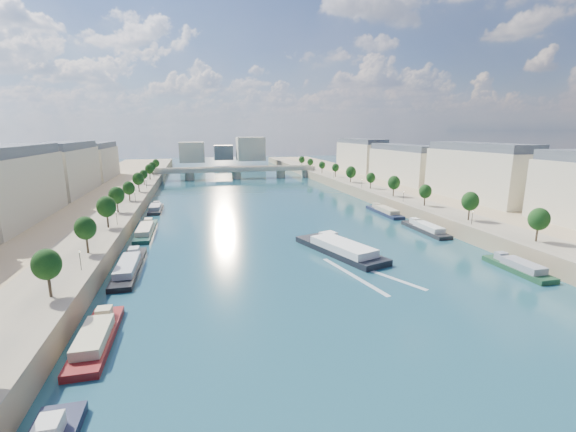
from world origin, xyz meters
TOP-DOWN VIEW (x-y plane):
  - ground at (0.00, 100.00)m, footprint 700.00×700.00m
  - quay_left at (-72.00, 100.00)m, footprint 44.00×520.00m
  - quay_right at (72.00, 100.00)m, footprint 44.00×520.00m
  - pave_left at (-57.00, 100.00)m, footprint 14.00×520.00m
  - pave_right at (57.00, 100.00)m, footprint 14.00×520.00m
  - trees_left at (-55.00, 102.00)m, footprint 4.80×268.80m
  - trees_right at (55.00, 110.00)m, footprint 4.80×268.80m
  - lamps_left at (-52.50, 90.00)m, footprint 0.36×200.36m
  - lamps_right at (52.50, 105.00)m, footprint 0.36×200.36m
  - buildings_left at (-85.00, 112.00)m, footprint 16.00×226.00m
  - buildings_right at (85.00, 112.00)m, footprint 16.00×226.00m
  - skyline at (3.19, 319.52)m, footprint 79.00×42.00m
  - bridge at (0.00, 219.22)m, footprint 112.00×12.00m
  - tour_barge at (8.99, 42.69)m, footprint 18.02×32.16m
  - wake at (8.99, 26.17)m, footprint 15.55×25.74m
  - moored_barges_left at (-45.50, 44.15)m, footprint 5.00×157.13m
  - moored_barges_right at (45.50, 38.13)m, footprint 5.00×125.34m

SIDE VIEW (x-z plane):
  - ground at x=0.00m, z-range 0.00..0.00m
  - wake at x=8.99m, z-range 0.00..0.04m
  - moored_barges_left at x=-45.50m, z-range -0.96..2.64m
  - moored_barges_right at x=45.50m, z-range -0.96..2.64m
  - tour_barge at x=8.99m, z-range -0.87..3.33m
  - quay_left at x=-72.00m, z-range 0.00..5.00m
  - quay_right at x=72.00m, z-range 0.00..5.00m
  - pave_left at x=-57.00m, z-range 5.00..5.10m
  - pave_right at x=57.00m, z-range 5.00..5.10m
  - bridge at x=0.00m, z-range 1.01..9.16m
  - lamps_left at x=-52.50m, z-range 5.64..9.92m
  - lamps_right at x=52.50m, z-range 5.64..9.92m
  - trees_left at x=-55.00m, z-range 6.35..14.61m
  - trees_right at x=55.00m, z-range 6.35..14.61m
  - skyline at x=3.19m, z-range 3.66..25.66m
  - buildings_left at x=-85.00m, z-range 4.85..28.05m
  - buildings_right at x=85.00m, z-range 4.85..28.05m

